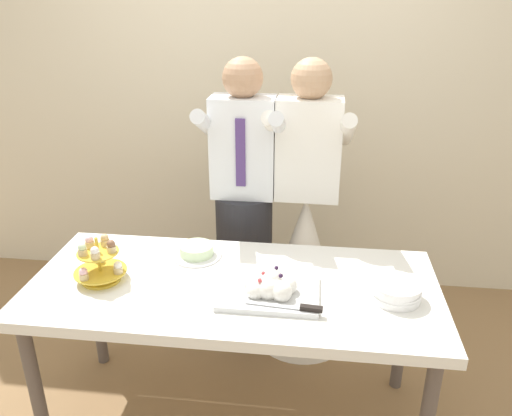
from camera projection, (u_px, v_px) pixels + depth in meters
The scene contains 9 objects.
ground_plane at pixel (236, 416), 2.55m from camera, with size 8.00×8.00×0.00m, color olive.
rear_wall at pixel (267, 76), 3.29m from camera, with size 5.20×0.10×2.90m, color beige.
dessert_table at pixel (233, 297), 2.28m from camera, with size 1.80×0.80×0.78m.
cupcake_stand at pixel (99, 262), 2.23m from camera, with size 0.23×0.23×0.21m.
main_cake_tray at pixel (269, 286), 2.14m from camera, with size 0.44×0.31×0.13m.
plate_stack at pixel (396, 291), 2.12m from camera, with size 0.21×0.21×0.08m.
round_cake at pixel (197, 251), 2.46m from camera, with size 0.24×0.24×0.06m.
person_groom at pixel (244, 223), 2.89m from camera, with size 0.46×0.49×1.66m.
person_bride at pixel (304, 251), 2.92m from camera, with size 0.56×0.56×1.66m.
Camera 1 is at (0.33, -1.91, 1.97)m, focal length 35.79 mm.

